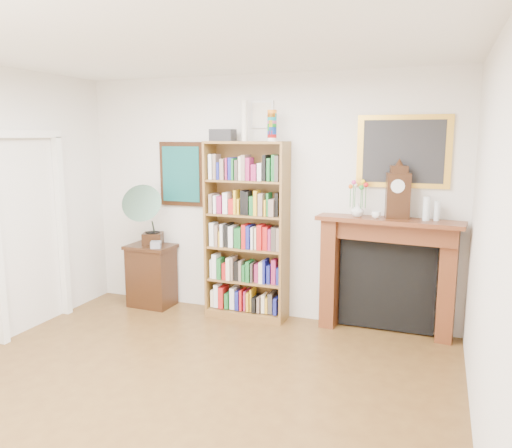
{
  "coord_description": "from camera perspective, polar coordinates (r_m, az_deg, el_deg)",
  "views": [
    {
      "loc": [
        1.92,
        -2.93,
        2.11
      ],
      "look_at": [
        0.25,
        1.6,
        1.25
      ],
      "focal_mm": 35.0,
      "sensor_mm": 36.0,
      "label": 1
    }
  ],
  "objects": [
    {
      "name": "gramophone",
      "position": [
        6.19,
        -12.46,
        1.42
      ],
      "size": [
        0.63,
        0.7,
        0.77
      ],
      "rotation": [
        0.0,
        0.0,
        0.35
      ],
      "color": "black",
      "rests_on": "side_cabinet"
    },
    {
      "name": "fireplace",
      "position": [
        5.51,
        14.77,
        -4.56
      ],
      "size": [
        1.53,
        0.5,
        1.27
      ],
      "rotation": [
        0.0,
        0.0,
        -0.1
      ],
      "color": "#482510",
      "rests_on": "floor"
    },
    {
      "name": "side_cabinet",
      "position": [
        6.41,
        -11.84,
        -5.77
      ],
      "size": [
        0.58,
        0.43,
        0.78
      ],
      "primitive_type": "cube",
      "rotation": [
        0.0,
        0.0,
        -0.03
      ],
      "color": "black",
      "rests_on": "floor"
    },
    {
      "name": "bottle_left",
      "position": [
        5.32,
        18.9,
        1.67
      ],
      "size": [
        0.07,
        0.07,
        0.24
      ],
      "primitive_type": "cylinder",
      "color": "silver",
      "rests_on": "fireplace"
    },
    {
      "name": "mantel_clock",
      "position": [
        5.33,
        15.91,
        3.4
      ],
      "size": [
        0.26,
        0.18,
        0.55
      ],
      "rotation": [
        0.0,
        0.0,
        0.25
      ],
      "color": "black",
      "rests_on": "fireplace"
    },
    {
      "name": "gilt_painting",
      "position": [
        5.43,
        16.48,
        7.94
      ],
      "size": [
        0.95,
        0.04,
        0.75
      ],
      "color": "gold",
      "rests_on": "back_wall"
    },
    {
      "name": "small_picture",
      "position": [
        5.75,
        0.72,
        12.43
      ],
      "size": [
        0.26,
        0.04,
        0.3
      ],
      "color": "white",
      "rests_on": "back_wall"
    },
    {
      "name": "bottle_right",
      "position": [
        5.35,
        19.98,
        1.43
      ],
      "size": [
        0.06,
        0.06,
        0.2
      ],
      "primitive_type": "cylinder",
      "color": "silver",
      "rests_on": "fireplace"
    },
    {
      "name": "teacup",
      "position": [
        5.32,
        13.58,
        1.02
      ],
      "size": [
        0.12,
        0.12,
        0.07
      ],
      "primitive_type": "imported",
      "rotation": [
        0.0,
        0.0,
        0.31
      ],
      "color": "white",
      "rests_on": "fireplace"
    },
    {
      "name": "bookshelf",
      "position": [
        5.71,
        -1.09,
        0.34
      ],
      "size": [
        0.95,
        0.34,
        2.36
      ],
      "rotation": [
        0.0,
        0.0,
        -0.01
      ],
      "color": "brown",
      "rests_on": "floor"
    },
    {
      "name": "cd_stack",
      "position": [
        6.14,
        -11.37,
        -2.33
      ],
      "size": [
        0.16,
        0.16,
        0.08
      ],
      "primitive_type": "cube",
      "rotation": [
        0.0,
        0.0,
        0.42
      ],
      "color": "#A1A0AC",
      "rests_on": "side_cabinet"
    },
    {
      "name": "flower_vase",
      "position": [
        5.39,
        11.52,
        1.59
      ],
      "size": [
        0.14,
        0.14,
        0.14
      ],
      "primitive_type": "imported",
      "rotation": [
        0.0,
        0.0,
        -0.02
      ],
      "color": "silver",
      "rests_on": "fireplace"
    },
    {
      "name": "room",
      "position": [
        3.58,
        -12.74,
        -1.65
      ],
      "size": [
        4.51,
        5.01,
        2.81
      ],
      "color": "#543619",
      "rests_on": "ground"
    },
    {
      "name": "door_casing",
      "position": [
        5.9,
        -24.43,
        0.86
      ],
      "size": [
        0.08,
        1.02,
        2.17
      ],
      "color": "white",
      "rests_on": "left_wall"
    },
    {
      "name": "teal_poster",
      "position": [
        6.19,
        -8.53,
        5.66
      ],
      "size": [
        0.58,
        0.04,
        0.78
      ],
      "color": "black",
      "rests_on": "back_wall"
    }
  ]
}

